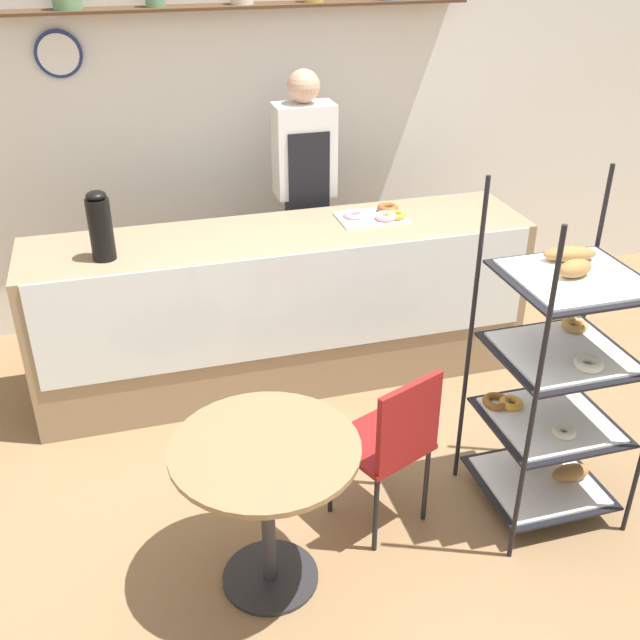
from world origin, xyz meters
The scene contains 9 objects.
ground_plane centered at (0.00, 0.00, 0.00)m, with size 14.00×14.00×0.00m, color olive.
back_wall centered at (0.00, 2.32, 1.37)m, with size 10.00×0.30×2.70m.
display_counter centered at (0.00, 1.26, 0.49)m, with size 2.95×0.67×0.98m.
pastry_rack centered at (0.95, -0.20, 0.70)m, with size 0.63×0.61×1.63m.
person_worker centered at (0.29, 1.82, 0.98)m, with size 0.38×0.23×1.78m.
cafe_table centered at (-0.45, -0.34, 0.56)m, with size 0.78×0.78×0.74m.
cafe_chair centered at (0.17, -0.17, 0.53)m, with size 0.50×0.50×0.86m.
coffee_carafe centered at (-0.99, 1.15, 1.17)m, with size 0.12×0.12×0.38m.
donut_tray_counter centered at (0.61, 1.32, 1.00)m, with size 0.40×0.28×0.05m.
Camera 1 is at (-0.89, -2.68, 2.62)m, focal length 42.00 mm.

